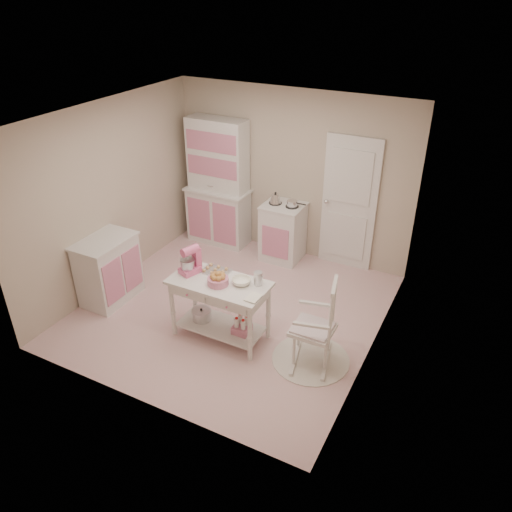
{
  "coord_description": "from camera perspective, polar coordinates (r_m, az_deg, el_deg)",
  "views": [
    {
      "loc": [
        2.83,
        -4.78,
        3.98
      ],
      "look_at": [
        0.39,
        -0.05,
        0.96
      ],
      "focal_mm": 35.0,
      "sensor_mm": 36.0,
      "label": 1
    }
  ],
  "objects": [
    {
      "name": "base_cabinet",
      "position": [
        7.1,
        -16.5,
        -1.52
      ],
      "size": [
        0.54,
        0.84,
        0.92
      ],
      "primitive_type": "cube",
      "color": "white",
      "rests_on": "ground"
    },
    {
      "name": "stand_mixer",
      "position": [
        6.06,
        -7.63,
        -0.51
      ],
      "size": [
        0.28,
        0.33,
        0.34
      ],
      "primitive_type": "cube",
      "rotation": [
        0.0,
        0.0,
        -0.34
      ],
      "color": "#E35F91",
      "rests_on": "work_table"
    },
    {
      "name": "rocking_chair",
      "position": [
        5.72,
        6.56,
        -7.53
      ],
      "size": [
        0.63,
        0.81,
        1.1
      ],
      "primitive_type": "cube",
      "rotation": [
        0.0,
        0.0,
        0.24
      ],
      "color": "white",
      "rests_on": "ground"
    },
    {
      "name": "room_shell",
      "position": [
        6.03,
        -3.11,
        6.75
      ],
      "size": [
        3.84,
        3.84,
        2.62
      ],
      "color": "#CA7E82",
      "rests_on": "ground"
    },
    {
      "name": "door",
      "position": [
        7.52,
        10.6,
        5.86
      ],
      "size": [
        0.82,
        0.05,
        2.04
      ],
      "primitive_type": "cube",
      "color": "white",
      "rests_on": "ground"
    },
    {
      "name": "bread_basket",
      "position": [
        5.86,
        -4.36,
        -2.87
      ],
      "size": [
        0.25,
        0.25,
        0.09
      ],
      "primitive_type": "cylinder",
      "color": "#D07797",
      "rests_on": "work_table"
    },
    {
      "name": "recipe_book",
      "position": [
        5.65,
        -0.97,
        -4.59
      ],
      "size": [
        0.15,
        0.2,
        0.02
      ],
      "primitive_type": "imported",
      "rotation": [
        0.0,
        0.0,
        -0.03
      ],
      "color": "white",
      "rests_on": "work_table"
    },
    {
      "name": "work_table",
      "position": [
        6.16,
        -4.12,
        -6.1
      ],
      "size": [
        1.2,
        0.6,
        0.8
      ],
      "primitive_type": "cube",
      "color": "white",
      "rests_on": "ground"
    },
    {
      "name": "cookie_tray",
      "position": [
        6.13,
        -4.6,
        -1.74
      ],
      "size": [
        0.34,
        0.24,
        0.02
      ],
      "primitive_type": "cube",
      "color": "silver",
      "rests_on": "work_table"
    },
    {
      "name": "lace_rug",
      "position": [
        6.06,
        6.26,
        -11.63
      ],
      "size": [
        0.92,
        0.92,
        0.01
      ],
      "primitive_type": "cylinder",
      "color": "white",
      "rests_on": "ground"
    },
    {
      "name": "mixing_bowl",
      "position": [
        5.86,
        -1.69,
        -2.92
      ],
      "size": [
        0.23,
        0.23,
        0.07
      ],
      "primitive_type": "imported",
      "color": "white",
      "rests_on": "work_table"
    },
    {
      "name": "metal_pitcher",
      "position": [
        5.82,
        0.24,
        -2.57
      ],
      "size": [
        0.1,
        0.1,
        0.17
      ],
      "primitive_type": "cylinder",
      "color": "silver",
      "rests_on": "work_table"
    },
    {
      "name": "stove",
      "position": [
        7.83,
        3.09,
        2.78
      ],
      "size": [
        0.62,
        0.57,
        0.92
      ],
      "primitive_type": "cube",
      "color": "white",
      "rests_on": "ground"
    },
    {
      "name": "hutch",
      "position": [
        8.14,
        -4.43,
        8.31
      ],
      "size": [
        1.06,
        0.5,
        2.08
      ],
      "primitive_type": "cube",
      "color": "white",
      "rests_on": "ground"
    }
  ]
}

